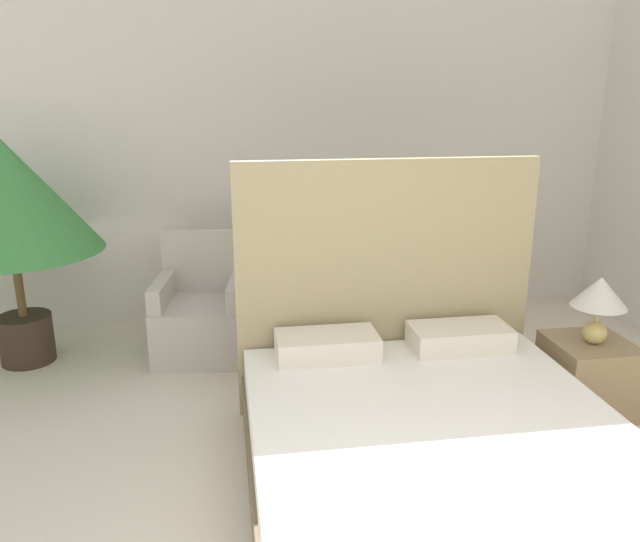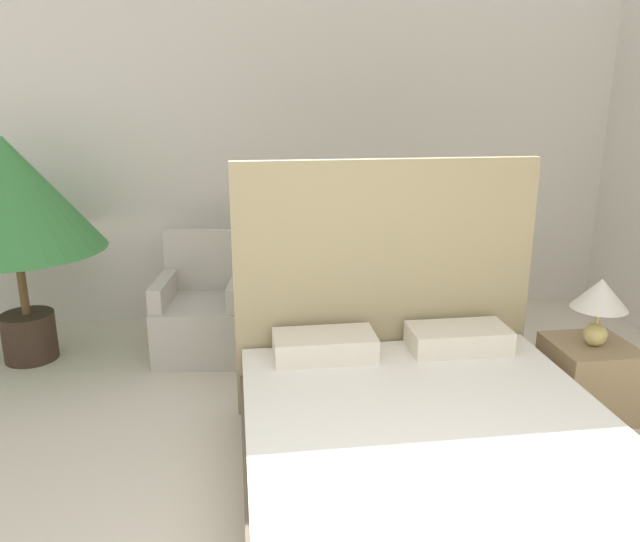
{
  "view_description": "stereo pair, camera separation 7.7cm",
  "coord_description": "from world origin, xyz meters",
  "px_view_note": "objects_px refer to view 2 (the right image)",
  "views": [
    {
      "loc": [
        -0.61,
        -1.13,
        1.96
      ],
      "look_at": [
        0.03,
        2.89,
        0.76
      ],
      "focal_mm": 35.0,
      "sensor_mm": 36.0,
      "label": 1
    },
    {
      "loc": [
        -0.53,
        -1.14,
        1.96
      ],
      "look_at": [
        0.03,
        2.89,
        0.76
      ],
      "focal_mm": 35.0,
      "sensor_mm": 36.0,
      "label": 2
    }
  ],
  "objects_px": {
    "bed": "(429,448)",
    "nightstand": "(588,378)",
    "table_lamp": "(600,299)",
    "side_table": "(269,323)",
    "potted_palm": "(10,200)",
    "armchair_near_window_left": "(203,318)",
    "armchair_near_window_right": "(333,312)"
  },
  "relations": [
    {
      "from": "side_table",
      "to": "armchair_near_window_right",
      "type": "bearing_deg",
      "value": -2.39
    },
    {
      "from": "armchair_near_window_right",
      "to": "nightstand",
      "type": "height_order",
      "value": "armchair_near_window_right"
    },
    {
      "from": "nightstand",
      "to": "side_table",
      "type": "distance_m",
      "value": 2.29
    },
    {
      "from": "nightstand",
      "to": "table_lamp",
      "type": "distance_m",
      "value": 0.53
    },
    {
      "from": "armchair_near_window_right",
      "to": "potted_palm",
      "type": "height_order",
      "value": "potted_palm"
    },
    {
      "from": "nightstand",
      "to": "side_table",
      "type": "relative_size",
      "value": 1.2
    },
    {
      "from": "bed",
      "to": "potted_palm",
      "type": "xyz_separation_m",
      "value": [
        -2.45,
        2.01,
        0.92
      ]
    },
    {
      "from": "potted_palm",
      "to": "table_lamp",
      "type": "bearing_deg",
      "value": -20.01
    },
    {
      "from": "bed",
      "to": "armchair_near_window_left",
      "type": "distance_m",
      "value": 2.27
    },
    {
      "from": "side_table",
      "to": "bed",
      "type": "bearing_deg",
      "value": -71.38
    },
    {
      "from": "table_lamp",
      "to": "side_table",
      "type": "distance_m",
      "value": 2.37
    },
    {
      "from": "armchair_near_window_right",
      "to": "potted_palm",
      "type": "bearing_deg",
      "value": 174.23
    },
    {
      "from": "bed",
      "to": "nightstand",
      "type": "height_order",
      "value": "bed"
    },
    {
      "from": "table_lamp",
      "to": "armchair_near_window_left",
      "type": "bearing_deg",
      "value": 151.88
    },
    {
      "from": "nightstand",
      "to": "armchair_near_window_left",
      "type": "bearing_deg",
      "value": 152.34
    },
    {
      "from": "table_lamp",
      "to": "side_table",
      "type": "relative_size",
      "value": 1.05
    },
    {
      "from": "nightstand",
      "to": "table_lamp",
      "type": "xyz_separation_m",
      "value": [
        -0.0,
        -0.02,
        0.53
      ]
    },
    {
      "from": "potted_palm",
      "to": "table_lamp",
      "type": "xyz_separation_m",
      "value": [
        3.68,
        -1.34,
        -0.44
      ]
    },
    {
      "from": "potted_palm",
      "to": "table_lamp",
      "type": "distance_m",
      "value": 3.94
    },
    {
      "from": "armchair_near_window_left",
      "to": "table_lamp",
      "type": "bearing_deg",
      "value": -20.65
    },
    {
      "from": "armchair_near_window_right",
      "to": "potted_palm",
      "type": "relative_size",
      "value": 0.55
    },
    {
      "from": "armchair_near_window_left",
      "to": "bed",
      "type": "bearing_deg",
      "value": -51.76
    },
    {
      "from": "side_table",
      "to": "table_lamp",
      "type": "bearing_deg",
      "value": -34.44
    },
    {
      "from": "armchair_near_window_right",
      "to": "table_lamp",
      "type": "relative_size",
      "value": 2.14
    },
    {
      "from": "bed",
      "to": "armchair_near_window_left",
      "type": "height_order",
      "value": "bed"
    },
    {
      "from": "armchair_near_window_left",
      "to": "nightstand",
      "type": "height_order",
      "value": "armchair_near_window_left"
    },
    {
      "from": "potted_palm",
      "to": "side_table",
      "type": "xyz_separation_m",
      "value": [
        1.78,
        -0.04,
        -1.0
      ]
    },
    {
      "from": "table_lamp",
      "to": "bed",
      "type": "bearing_deg",
      "value": -151.34
    },
    {
      "from": "armchair_near_window_right",
      "to": "nightstand",
      "type": "distance_m",
      "value": 1.88
    },
    {
      "from": "armchair_near_window_left",
      "to": "armchair_near_window_right",
      "type": "height_order",
      "value": "same"
    },
    {
      "from": "armchair_near_window_right",
      "to": "side_table",
      "type": "distance_m",
      "value": 0.51
    },
    {
      "from": "armchair_near_window_right",
      "to": "table_lamp",
      "type": "distance_m",
      "value": 1.96
    }
  ]
}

